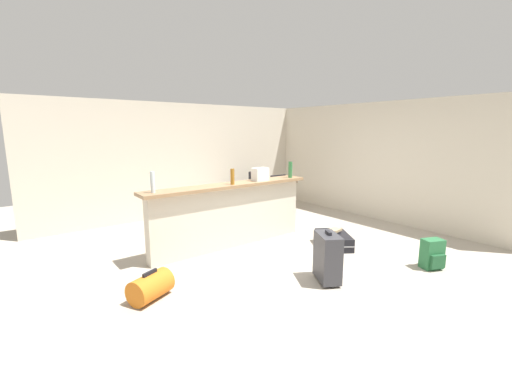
{
  "coord_description": "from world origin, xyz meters",
  "views": [
    {
      "loc": [
        -3.41,
        -3.94,
        1.91
      ],
      "look_at": [
        0.27,
        0.83,
        0.8
      ],
      "focal_mm": 23.4,
      "sensor_mm": 36.0,
      "label": 1
    }
  ],
  "objects_px": {
    "suitcase_flat_black": "(333,240)",
    "suitcase_upright_charcoal": "(328,257)",
    "dining_table": "(269,185)",
    "dining_chair_near_partition": "(281,194)",
    "bottle_clear": "(153,182)",
    "grocery_bag": "(260,174)",
    "dining_chair_far_side": "(254,187)",
    "duffel_bag_orange": "(151,287)",
    "bottle_green": "(290,170)",
    "backpack_green": "(432,254)",
    "book_stack": "(334,231)",
    "bottle_amber": "(232,177)"
  },
  "relations": [
    {
      "from": "bottle_green",
      "to": "suitcase_flat_black",
      "type": "relative_size",
      "value": 0.34
    },
    {
      "from": "dining_chair_near_partition",
      "to": "book_stack",
      "type": "distance_m",
      "value": 2.1
    },
    {
      "from": "bottle_amber",
      "to": "bottle_green",
      "type": "relative_size",
      "value": 0.87
    },
    {
      "from": "suitcase_upright_charcoal",
      "to": "backpack_green",
      "type": "xyz_separation_m",
      "value": [
        1.49,
        -0.62,
        -0.13
      ]
    },
    {
      "from": "duffel_bag_orange",
      "to": "book_stack",
      "type": "distance_m",
      "value": 3.08
    },
    {
      "from": "dining_table",
      "to": "dining_chair_near_partition",
      "type": "relative_size",
      "value": 1.18
    },
    {
      "from": "bottle_green",
      "to": "suitcase_upright_charcoal",
      "type": "bearing_deg",
      "value": -119.77
    },
    {
      "from": "dining_chair_near_partition",
      "to": "duffel_bag_orange",
      "type": "height_order",
      "value": "dining_chair_near_partition"
    },
    {
      "from": "grocery_bag",
      "to": "suitcase_upright_charcoal",
      "type": "relative_size",
      "value": 0.39
    },
    {
      "from": "dining_chair_far_side",
      "to": "bottle_clear",
      "type": "bearing_deg",
      "value": -148.48
    },
    {
      "from": "dining_chair_near_partition",
      "to": "backpack_green",
      "type": "relative_size",
      "value": 2.21
    },
    {
      "from": "duffel_bag_orange",
      "to": "backpack_green",
      "type": "distance_m",
      "value": 3.78
    },
    {
      "from": "book_stack",
      "to": "dining_chair_far_side",
      "type": "bearing_deg",
      "value": 78.01
    },
    {
      "from": "grocery_bag",
      "to": "suitcase_flat_black",
      "type": "relative_size",
      "value": 0.3
    },
    {
      "from": "bottle_green",
      "to": "dining_chair_far_side",
      "type": "distance_m",
      "value": 2.33
    },
    {
      "from": "suitcase_upright_charcoal",
      "to": "duffel_bag_orange",
      "type": "bearing_deg",
      "value": 154.48
    },
    {
      "from": "bottle_green",
      "to": "bottle_amber",
      "type": "bearing_deg",
      "value": -179.79
    },
    {
      "from": "bottle_clear",
      "to": "backpack_green",
      "type": "bearing_deg",
      "value": -39.54
    },
    {
      "from": "bottle_clear",
      "to": "bottle_green",
      "type": "relative_size",
      "value": 1.02
    },
    {
      "from": "dining_chair_near_partition",
      "to": "suitcase_flat_black",
      "type": "bearing_deg",
      "value": -107.06
    },
    {
      "from": "bottle_green",
      "to": "grocery_bag",
      "type": "xyz_separation_m",
      "value": [
        -0.66,
        0.04,
        -0.04
      ]
    },
    {
      "from": "bottle_clear",
      "to": "grocery_bag",
      "type": "relative_size",
      "value": 1.15
    },
    {
      "from": "suitcase_flat_black",
      "to": "duffel_bag_orange",
      "type": "xyz_separation_m",
      "value": [
        -3.06,
        0.13,
        0.04
      ]
    },
    {
      "from": "bottle_amber",
      "to": "grocery_bag",
      "type": "distance_m",
      "value": 0.61
    },
    {
      "from": "dining_table",
      "to": "book_stack",
      "type": "xyz_separation_m",
      "value": [
        -0.66,
        -2.49,
        -0.39
      ]
    },
    {
      "from": "bottle_amber",
      "to": "backpack_green",
      "type": "height_order",
      "value": "bottle_amber"
    },
    {
      "from": "bottle_green",
      "to": "suitcase_upright_charcoal",
      "type": "height_order",
      "value": "bottle_green"
    },
    {
      "from": "bottle_green",
      "to": "book_stack",
      "type": "distance_m",
      "value": 1.35
    },
    {
      "from": "dining_chair_near_partition",
      "to": "bottle_clear",
      "type": "bearing_deg",
      "value": -163.45
    },
    {
      "from": "grocery_bag",
      "to": "dining_chair_far_side",
      "type": "height_order",
      "value": "grocery_bag"
    },
    {
      "from": "bottle_clear",
      "to": "suitcase_flat_black",
      "type": "distance_m",
      "value": 3.03
    },
    {
      "from": "grocery_bag",
      "to": "suitcase_flat_black",
      "type": "height_order",
      "value": "grocery_bag"
    },
    {
      "from": "bottle_clear",
      "to": "dining_chair_near_partition",
      "type": "distance_m",
      "value": 3.45
    },
    {
      "from": "dining_chair_near_partition",
      "to": "suitcase_upright_charcoal",
      "type": "xyz_separation_m",
      "value": [
        -1.73,
        -2.82,
        -0.19
      ]
    },
    {
      "from": "duffel_bag_orange",
      "to": "backpack_green",
      "type": "bearing_deg",
      "value": -24.31
    },
    {
      "from": "dining_table",
      "to": "dining_chair_near_partition",
      "type": "height_order",
      "value": "dining_chair_near_partition"
    },
    {
      "from": "bottle_green",
      "to": "bottle_clear",
      "type": "bearing_deg",
      "value": 178.32
    },
    {
      "from": "dining_table",
      "to": "suitcase_upright_charcoal",
      "type": "distance_m",
      "value": 3.78
    },
    {
      "from": "bottle_amber",
      "to": "dining_table",
      "type": "xyz_separation_m",
      "value": [
        2.04,
        1.54,
        -0.54
      ]
    },
    {
      "from": "grocery_bag",
      "to": "dining_table",
      "type": "xyz_separation_m",
      "value": [
        1.43,
        1.49,
        -0.52
      ]
    },
    {
      "from": "dining_chair_far_side",
      "to": "duffel_bag_orange",
      "type": "xyz_separation_m",
      "value": [
        -3.73,
        -2.95,
        -0.36
      ]
    },
    {
      "from": "suitcase_flat_black",
      "to": "dining_chair_far_side",
      "type": "bearing_deg",
      "value": 77.7
    },
    {
      "from": "suitcase_flat_black",
      "to": "book_stack",
      "type": "relative_size",
      "value": 3.03
    },
    {
      "from": "suitcase_flat_black",
      "to": "suitcase_upright_charcoal",
      "type": "relative_size",
      "value": 1.3
    },
    {
      "from": "dining_chair_near_partition",
      "to": "book_stack",
      "type": "xyz_separation_m",
      "value": [
        -0.6,
        -2.0,
        -0.26
      ]
    },
    {
      "from": "backpack_green",
      "to": "dining_chair_far_side",
      "type": "bearing_deg",
      "value": 86.35
    },
    {
      "from": "backpack_green",
      "to": "book_stack",
      "type": "bearing_deg",
      "value": 104.04
    },
    {
      "from": "dining_table",
      "to": "suitcase_flat_black",
      "type": "height_order",
      "value": "dining_table"
    },
    {
      "from": "suitcase_flat_black",
      "to": "book_stack",
      "type": "xyz_separation_m",
      "value": [
        0.02,
        0.02,
        0.15
      ]
    },
    {
      "from": "bottle_green",
      "to": "backpack_green",
      "type": "distance_m",
      "value": 2.65
    }
  ]
}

